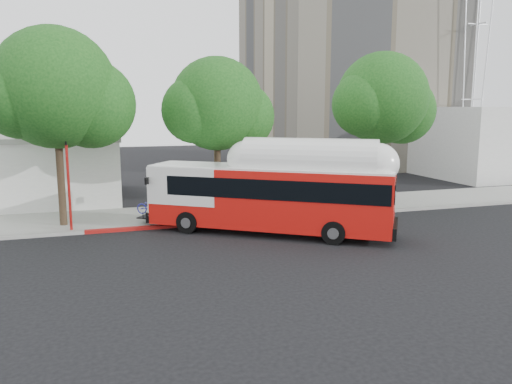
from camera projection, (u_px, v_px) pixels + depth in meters
The scene contains 9 objects.
ground at pixel (271, 241), 22.37m from camera, with size 120.00×120.00×0.00m, color black.
sidewalk at pixel (233, 211), 28.47m from camera, with size 60.00×5.00×0.15m, color gray.
curb_strip at pixel (246, 221), 26.03m from camera, with size 60.00×0.30×0.15m, color gray.
red_curb_segment at pixel (189, 225), 25.13m from camera, with size 10.00×0.32×0.16m, color maroon.
street_tree_left at pixel (66, 93), 23.96m from camera, with size 6.67×5.80×9.74m.
street_tree_mid at pixel (224, 108), 26.92m from camera, with size 5.75×5.00×8.62m.
street_tree_right at pixel (388, 102), 29.67m from camera, with size 6.21×5.40×9.18m.
transit_bus at pixel (271, 198), 23.50m from camera, with size 11.35×8.74×3.65m.
signal_pole at pixel (69, 186), 23.43m from camera, with size 0.13×0.42×4.44m.
Camera 1 is at (-7.20, -20.49, 5.85)m, focal length 35.00 mm.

